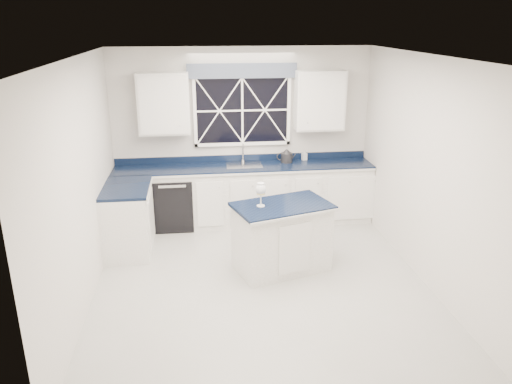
{
  "coord_description": "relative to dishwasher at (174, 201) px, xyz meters",
  "views": [
    {
      "loc": [
        -0.73,
        -5.4,
        3.08
      ],
      "look_at": [
        -0.01,
        0.4,
        1.05
      ],
      "focal_mm": 35.0,
      "sensor_mm": 36.0,
      "label": 1
    }
  ],
  "objects": [
    {
      "name": "window",
      "position": [
        1.1,
        0.25,
        1.42
      ],
      "size": [
        1.65,
        0.09,
        1.26
      ],
      "color": "black",
      "rests_on": "ground"
    },
    {
      "name": "rug",
      "position": [
        1.6,
        -0.6,
        -0.4
      ],
      "size": [
        1.55,
        1.13,
        0.02
      ],
      "rotation": [
        0.0,
        0.0,
        -0.21
      ],
      "color": "beige",
      "rests_on": "ground"
    },
    {
      "name": "island",
      "position": [
        1.41,
        -1.6,
        0.04
      ],
      "size": [
        1.35,
        1.04,
        0.89
      ],
      "rotation": [
        0.0,
        0.0,
        0.3
      ],
      "color": "white",
      "rests_on": "ground"
    },
    {
      "name": "back_wall",
      "position": [
        1.1,
        0.3,
        0.94
      ],
      "size": [
        4.0,
        0.1,
        2.7
      ],
      "primitive_type": "cube",
      "color": "beige",
      "rests_on": "ground"
    },
    {
      "name": "faucet",
      "position": [
        1.1,
        0.19,
        0.69
      ],
      "size": [
        0.05,
        0.2,
        0.3
      ],
      "color": "#B8B8BA",
      "rests_on": "countertop"
    },
    {
      "name": "upper_cabinets",
      "position": [
        1.1,
        0.13,
        1.49
      ],
      "size": [
        3.1,
        0.34,
        0.9
      ],
      "color": "white",
      "rests_on": "ground"
    },
    {
      "name": "soap_bottle",
      "position": [
        2.09,
        0.22,
        0.61
      ],
      "size": [
        0.09,
        0.09,
        0.16
      ],
      "primitive_type": "imported",
      "rotation": [
        0.0,
        0.0,
        0.24
      ],
      "color": "silver",
      "rests_on": "countertop"
    },
    {
      "name": "dishwasher",
      "position": [
        0.0,
        0.0,
        0.0
      ],
      "size": [
        0.6,
        0.58,
        0.82
      ],
      "primitive_type": "cube",
      "color": "black",
      "rests_on": "ground"
    },
    {
      "name": "kettle",
      "position": [
        1.78,
        0.12,
        0.63
      ],
      "size": [
        0.3,
        0.22,
        0.21
      ],
      "rotation": [
        0.0,
        0.0,
        -0.24
      ],
      "color": "#2F2F31",
      "rests_on": "countertop"
    },
    {
      "name": "countertop",
      "position": [
        1.1,
        0.0,
        0.51
      ],
      "size": [
        3.98,
        0.64,
        0.04
      ],
      "primitive_type": "cube",
      "color": "black",
      "rests_on": "base_cabinets"
    },
    {
      "name": "base_cabinets",
      "position": [
        0.77,
        -0.17,
        0.04
      ],
      "size": [
        3.99,
        1.6,
        0.9
      ],
      "color": "white",
      "rests_on": "ground"
    },
    {
      "name": "wine_glass",
      "position": [
        1.14,
        -1.63,
        0.69
      ],
      "size": [
        0.13,
        0.13,
        0.3
      ],
      "color": "white",
      "rests_on": "island"
    },
    {
      "name": "ground",
      "position": [
        1.1,
        -1.95,
        -0.41
      ],
      "size": [
        4.5,
        4.5,
        0.0
      ],
      "primitive_type": "plane",
      "color": "#A2A29E",
      "rests_on": "ground"
    }
  ]
}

